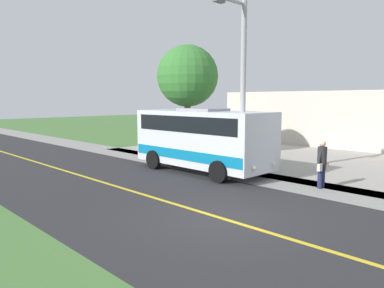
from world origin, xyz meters
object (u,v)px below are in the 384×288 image
street_light_pole (241,81)px  tree_curbside (188,76)px  shuttle_bus_front (203,137)px  pedestrian_with_bags (322,162)px

street_light_pole → tree_curbside: street_light_pole is taller
street_light_pole → tree_curbside: bearing=-113.2°
street_light_pole → tree_curbside: size_ratio=1.14×
shuttle_bus_front → tree_curbside: (-2.86, -4.00, 3.05)m
pedestrian_with_bags → street_light_pole: 4.69m
tree_curbside → shuttle_bus_front: bearing=54.5°
pedestrian_with_bags → tree_curbside: size_ratio=0.28×
shuttle_bus_front → street_light_pole: bearing=99.6°
pedestrian_with_bags → street_light_pole: street_light_pole is taller
pedestrian_with_bags → street_light_pole: (0.52, -3.47, 3.11)m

